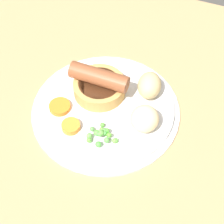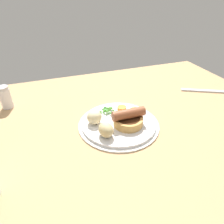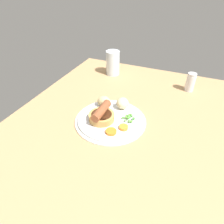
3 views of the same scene
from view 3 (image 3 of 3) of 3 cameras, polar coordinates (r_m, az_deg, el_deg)
dining_table at (r=68.13cm, az=1.30°, el=-6.74°), size 110.00×80.00×3.00cm
dinner_plate at (r=71.31cm, az=-0.43°, el=-2.23°), size 25.29×25.29×1.40cm
sausage_pudding at (r=68.85cm, az=-3.00°, el=-0.86°), size 10.05×8.94×5.38cm
pea_pile at (r=69.81cm, az=4.90°, el=-1.50°), size 5.06×4.50×1.92cm
potato_chunk_0 at (r=74.52cm, az=3.02°, el=2.50°), size 5.61×5.67×4.37cm
potato_chunk_1 at (r=75.70cm, az=-2.32°, el=3.05°), size 4.81×5.72×4.19cm
carrot_slice_0 at (r=66.16cm, az=3.30°, el=-4.40°), size 3.83×3.83×1.03cm
carrot_slice_4 at (r=64.62cm, az=-0.27°, el=-5.62°), size 5.03×5.03×0.85cm
drinking_glass at (r=102.10cm, az=0.24°, el=13.84°), size 6.69×6.69×11.84cm
salt_shaker at (r=94.19cm, az=21.51°, el=7.93°), size 3.87×3.87×8.17cm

